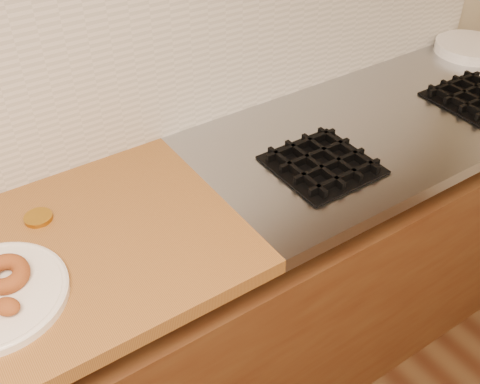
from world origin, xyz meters
The scene contains 5 objects.
stovetop centered at (1.15, 1.69, 0.88)m, with size 1.30×0.62×0.04m, color #9EA0A5.
burner_grates centered at (1.13, 1.61, 0.91)m, with size 0.91×0.26×0.03m.
ring_donut centered at (-0.03, 1.65, 0.94)m, with size 0.10×0.10×0.04m, color brown.
brass_jar_lid centered at (0.09, 1.82, 0.91)m, with size 0.07×0.07×0.01m, color #A5731E.
plate_stack centered at (1.72, 1.86, 0.92)m, with size 0.25×0.25×0.04m.
Camera 1 is at (-0.08, 0.71, 1.80)m, focal length 42.00 mm.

